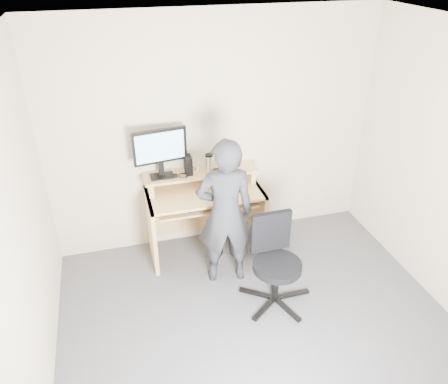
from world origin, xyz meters
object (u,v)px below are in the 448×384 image
desk (203,204)px  person (225,213)px  office_chair (275,258)px  monitor (160,149)px

desk → person: size_ratio=0.78×
desk → office_chair: bearing=-65.4°
monitor → office_chair: size_ratio=0.63×
office_chair → person: 0.62m
monitor → desk: bearing=-15.7°
desk → monitor: 0.79m
monitor → person: person is taller
monitor → person: bearing=-59.3°
office_chair → desk: bearing=114.0°
desk → person: 0.61m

